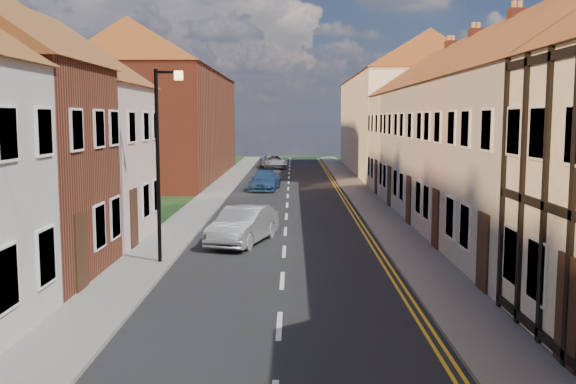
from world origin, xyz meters
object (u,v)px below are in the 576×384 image
object	(u,v)px
car_far	(265,181)
car_distant	(273,162)
lamppost	(160,153)
car_mid	(243,225)

from	to	relation	value
car_far	car_distant	size ratio (longest dim) A/B	0.94
lamppost	car_mid	xyz separation A→B (m)	(2.28, 3.47, -2.85)
car_mid	car_far	world-z (taller)	car_mid
lamppost	car_distant	size ratio (longest dim) A/B	1.32
lamppost	car_mid	distance (m)	5.04
car_mid	car_far	size ratio (longest dim) A/B	0.98
car_far	car_mid	bearing A→B (deg)	-84.25
car_far	car_distant	bearing A→B (deg)	95.85
lamppost	car_far	xyz separation A→B (m)	(2.31, 21.25, -2.92)
car_mid	car_distant	world-z (taller)	car_mid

